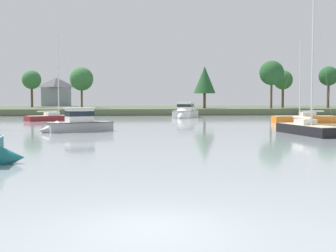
{
  "coord_description": "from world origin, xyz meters",
  "views": [
    {
      "loc": [
        -0.61,
        -11.14,
        3.24
      ],
      "look_at": [
        3.14,
        27.99,
        0.86
      ],
      "focal_mm": 47.65,
      "sensor_mm": 36.0,
      "label": 1
    }
  ],
  "objects_px": {
    "sailboat_maroon": "(55,119)",
    "mooring_buoy_orange": "(44,117)",
    "mooring_buoy_green": "(89,124)",
    "sailboat_orange": "(304,121)",
    "cruiser_grey": "(74,126)",
    "sailboat_black": "(307,131)",
    "cruiser_white": "(185,114)"
  },
  "relations": [
    {
      "from": "cruiser_grey",
      "to": "mooring_buoy_green",
      "type": "distance_m",
      "value": 13.44
    },
    {
      "from": "cruiser_grey",
      "to": "mooring_buoy_green",
      "type": "height_order",
      "value": "cruiser_grey"
    },
    {
      "from": "mooring_buoy_green",
      "to": "mooring_buoy_orange",
      "type": "relative_size",
      "value": 0.76
    },
    {
      "from": "cruiser_white",
      "to": "mooring_buoy_orange",
      "type": "relative_size",
      "value": 18.55
    },
    {
      "from": "sailboat_orange",
      "to": "sailboat_maroon",
      "type": "bearing_deg",
      "value": 164.14
    },
    {
      "from": "mooring_buoy_orange",
      "to": "cruiser_white",
      "type": "bearing_deg",
      "value": -7.43
    },
    {
      "from": "mooring_buoy_green",
      "to": "sailboat_black",
      "type": "bearing_deg",
      "value": -41.76
    },
    {
      "from": "cruiser_grey",
      "to": "sailboat_black",
      "type": "height_order",
      "value": "sailboat_black"
    },
    {
      "from": "cruiser_grey",
      "to": "sailboat_black",
      "type": "bearing_deg",
      "value": -14.38
    },
    {
      "from": "sailboat_orange",
      "to": "cruiser_grey",
      "type": "xyz_separation_m",
      "value": [
        -29.46,
        -14.0,
        0.33
      ]
    },
    {
      "from": "sailboat_black",
      "to": "cruiser_white",
      "type": "xyz_separation_m",
      "value": [
        -6.26,
        37.89,
        0.32
      ]
    },
    {
      "from": "sailboat_orange",
      "to": "mooring_buoy_orange",
      "type": "relative_size",
      "value": 21.63
    },
    {
      "from": "sailboat_maroon",
      "to": "mooring_buoy_green",
      "type": "bearing_deg",
      "value": -60.25
    },
    {
      "from": "sailboat_maroon",
      "to": "sailboat_orange",
      "type": "xyz_separation_m",
      "value": [
        35.1,
        -9.97,
        -0.01
      ]
    },
    {
      "from": "mooring_buoy_orange",
      "to": "sailboat_orange",
      "type": "bearing_deg",
      "value": -29.08
    },
    {
      "from": "sailboat_black",
      "to": "cruiser_grey",
      "type": "bearing_deg",
      "value": 165.62
    },
    {
      "from": "sailboat_orange",
      "to": "cruiser_grey",
      "type": "height_order",
      "value": "sailboat_orange"
    },
    {
      "from": "sailboat_orange",
      "to": "mooring_buoy_green",
      "type": "xyz_separation_m",
      "value": [
        -29.08,
        -0.57,
        -0.19
      ]
    },
    {
      "from": "sailboat_maroon",
      "to": "cruiser_white",
      "type": "xyz_separation_m",
      "value": [
        21.02,
        8.37,
        0.34
      ]
    },
    {
      "from": "cruiser_white",
      "to": "mooring_buoy_orange",
      "type": "bearing_deg",
      "value": 172.57
    },
    {
      "from": "sailboat_maroon",
      "to": "cruiser_grey",
      "type": "distance_m",
      "value": 24.63
    },
    {
      "from": "cruiser_grey",
      "to": "mooring_buoy_orange",
      "type": "height_order",
      "value": "cruiser_grey"
    },
    {
      "from": "sailboat_maroon",
      "to": "cruiser_grey",
      "type": "xyz_separation_m",
      "value": [
        5.65,
        -23.97,
        0.32
      ]
    },
    {
      "from": "sailboat_maroon",
      "to": "cruiser_grey",
      "type": "height_order",
      "value": "sailboat_maroon"
    },
    {
      "from": "cruiser_grey",
      "to": "mooring_buoy_orange",
      "type": "relative_size",
      "value": 13.76
    },
    {
      "from": "sailboat_maroon",
      "to": "mooring_buoy_orange",
      "type": "height_order",
      "value": "sailboat_maroon"
    },
    {
      "from": "cruiser_white",
      "to": "sailboat_orange",
      "type": "bearing_deg",
      "value": -52.47
    },
    {
      "from": "cruiser_grey",
      "to": "mooring_buoy_green",
      "type": "bearing_deg",
      "value": 88.37
    },
    {
      "from": "sailboat_maroon",
      "to": "mooring_buoy_orange",
      "type": "bearing_deg",
      "value": 107.53
    },
    {
      "from": "cruiser_white",
      "to": "mooring_buoy_green",
      "type": "xyz_separation_m",
      "value": [
        -14.99,
        -18.91,
        -0.54
      ]
    },
    {
      "from": "sailboat_black",
      "to": "sailboat_maroon",
      "type": "bearing_deg",
      "value": 132.74
    },
    {
      "from": "cruiser_grey",
      "to": "mooring_buoy_green",
      "type": "xyz_separation_m",
      "value": [
        0.38,
        13.43,
        -0.52
      ]
    }
  ]
}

